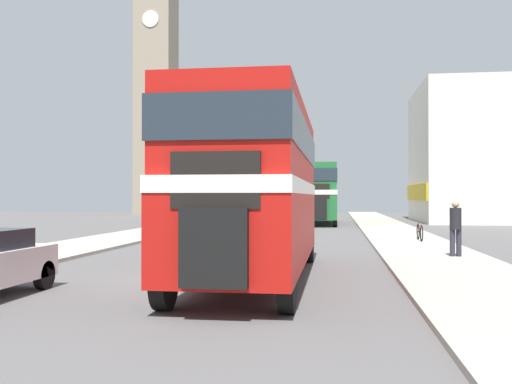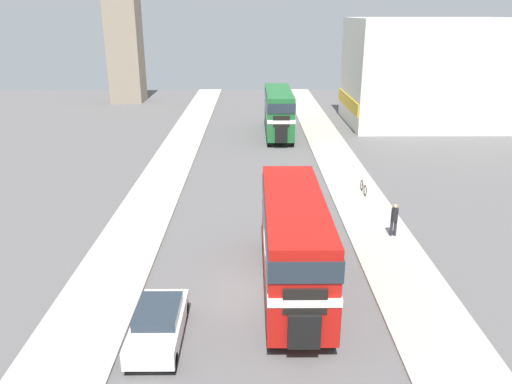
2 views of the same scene
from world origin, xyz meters
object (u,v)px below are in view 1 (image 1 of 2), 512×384
Objects in this scene: double_decker_bus at (256,179)px; bus_distant at (321,190)px; church_tower at (156,43)px; pedestrian_walking at (456,225)px; bicycle_on_pavement at (420,232)px.

bus_distant is at bearing 88.44° from double_decker_bus.
church_tower reaches higher than double_decker_bus.
bus_distant is at bearing 101.80° from pedestrian_walking.
pedestrian_walking is at bearing -60.96° from church_tower.
double_decker_bus is at bearing -115.14° from bicycle_on_pavement.
double_decker_bus is 5.61× the size of bicycle_on_pavement.
pedestrian_walking is 53.53m from church_tower.
bicycle_on_pavement is 0.05× the size of church_tower.
bicycle_on_pavement is at bearing 64.86° from double_decker_bus.
church_tower is (-24.19, 37.14, 19.23)m from bicycle_on_pavement.
church_tower is (-24.37, 43.90, 18.57)m from pedestrian_walking.
pedestrian_walking is at bearing 42.13° from double_decker_bus.
bus_distant is 0.28× the size of church_tower.
bicycle_on_pavement is (-0.18, 6.75, -0.66)m from pedestrian_walking.
bus_distant is at bearing 105.65° from bicycle_on_pavement.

